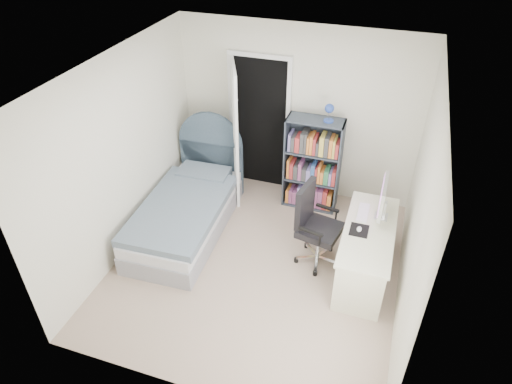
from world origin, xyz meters
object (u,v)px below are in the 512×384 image
(floor_lamp, at_px, (235,152))
(desk, at_px, (366,250))
(office_chair, at_px, (314,221))
(bed, at_px, (188,209))
(nightstand, at_px, (213,158))
(bookcase, at_px, (313,168))

(floor_lamp, bearing_deg, desk, -30.88)
(office_chair, bearing_deg, floor_lamp, 140.46)
(bed, xyz_separation_m, floor_lamp, (0.27, 1.11, 0.33))
(desk, bearing_deg, office_chair, 174.57)
(nightstand, xyz_separation_m, desk, (2.51, -1.33, -0.03))
(bed, distance_m, bookcase, 1.83)
(nightstand, height_order, bookcase, bookcase)
(bookcase, height_order, desk, bookcase)
(desk, bearing_deg, bed, 176.31)
(nightstand, xyz_separation_m, bookcase, (1.59, -0.14, 0.22))
(nightstand, bearing_deg, desk, -27.85)
(bed, bearing_deg, desk, -3.69)
(bed, relative_size, office_chair, 1.97)
(bed, height_order, nightstand, bed)
(bed, height_order, desk, bed)
(floor_lamp, relative_size, desk, 1.06)
(bed, relative_size, bookcase, 1.31)
(bookcase, height_order, office_chair, bookcase)
(bookcase, relative_size, office_chair, 1.51)
(nightstand, relative_size, desk, 0.44)
(bed, relative_size, nightstand, 3.42)
(office_chair, bearing_deg, nightstand, 145.67)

